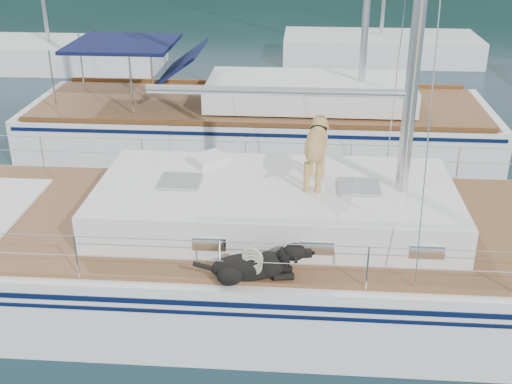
{
  "coord_description": "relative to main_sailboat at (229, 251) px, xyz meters",
  "views": [
    {
      "loc": [
        1.16,
        -8.49,
        5.6
      ],
      "look_at": [
        0.5,
        0.2,
        1.6
      ],
      "focal_mm": 45.0,
      "sensor_mm": 36.0,
      "label": 1
    }
  ],
  "objects": [
    {
      "name": "main_sailboat",
      "position": [
        0.0,
        0.0,
        0.0
      ],
      "size": [
        12.0,
        3.84,
        14.01
      ],
      "color": "white",
      "rests_on": "ground"
    },
    {
      "name": "bg_boat_center",
      "position": [
        3.9,
        16.0,
        -0.23
      ],
      "size": [
        7.2,
        3.0,
        11.65
      ],
      "color": "white",
      "rests_on": "ground"
    },
    {
      "name": "neighbor_sailboat",
      "position": [
        0.12,
        6.32,
        -0.05
      ],
      "size": [
        11.0,
        3.5,
        13.3
      ],
      "color": "white",
      "rests_on": "ground"
    },
    {
      "name": "bg_boat_west",
      "position": [
        -8.1,
        14.0,
        -0.23
      ],
      "size": [
        8.0,
        3.0,
        11.65
      ],
      "color": "white",
      "rests_on": "ground"
    },
    {
      "name": "ground",
      "position": [
        -0.1,
        0.0,
        -0.68
      ],
      "size": [
        120.0,
        120.0,
        0.0
      ],
      "primitive_type": "plane",
      "color": "black",
      "rests_on": "ground"
    }
  ]
}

